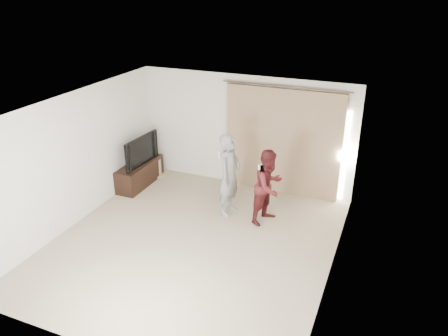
{
  "coord_description": "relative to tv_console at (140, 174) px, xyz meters",
  "views": [
    {
      "loc": [
        3.14,
        -6.13,
        4.59
      ],
      "look_at": [
        0.12,
        1.2,
        1.06
      ],
      "focal_mm": 35.0,
      "sensor_mm": 36.0,
      "label": 1
    }
  ],
  "objects": [
    {
      "name": "ceiling",
      "position": [
        2.27,
        -1.76,
        2.33
      ],
      "size": [
        5.0,
        5.5,
        0.01
      ],
      "primitive_type": "cube",
      "color": "white",
      "rests_on": "wall_back"
    },
    {
      "name": "tv",
      "position": [
        0.0,
        0.0,
        0.61
      ],
      "size": [
        0.23,
        1.19,
        0.68
      ],
      "primitive_type": "imported",
      "rotation": [
        0.0,
        0.0,
        1.51
      ],
      "color": "black",
      "rests_on": "tv_console"
    },
    {
      "name": "wall_left",
      "position": [
        -0.23,
        -1.77,
        1.03
      ],
      "size": [
        0.04,
        5.5,
        2.6
      ],
      "color": "silver",
      "rests_on": "ground"
    },
    {
      "name": "tv_console",
      "position": [
        0.0,
        0.0,
        0.0
      ],
      "size": [
        0.49,
        1.4,
        0.54
      ],
      "primitive_type": "cube",
      "color": "black",
      "rests_on": "ground"
    },
    {
      "name": "floor",
      "position": [
        2.27,
        -1.76,
        -0.27
      ],
      "size": [
        5.5,
        5.5,
        0.0
      ],
      "primitive_type": "plane",
      "color": "tan",
      "rests_on": "ground"
    },
    {
      "name": "person_man",
      "position": [
        2.46,
        -0.46,
        0.6
      ],
      "size": [
        0.48,
        0.67,
        1.73
      ],
      "color": "gray",
      "rests_on": "ground"
    },
    {
      "name": "wall_back",
      "position": [
        2.27,
        0.99,
        1.03
      ],
      "size": [
        5.0,
        0.04,
        2.6
      ],
      "primitive_type": "cube",
      "color": "silver",
      "rests_on": "ground"
    },
    {
      "name": "scratching_post",
      "position": [
        0.17,
        0.53,
        -0.08
      ],
      "size": [
        0.35,
        0.35,
        0.46
      ],
      "color": "tan",
      "rests_on": "ground"
    },
    {
      "name": "curtain",
      "position": [
        3.18,
        0.92,
        0.93
      ],
      "size": [
        2.8,
        0.11,
        2.46
      ],
      "color": "tan",
      "rests_on": "ground"
    },
    {
      "name": "person_woman",
      "position": [
        3.3,
        -0.45,
        0.5
      ],
      "size": [
        0.81,
        0.9,
        1.53
      ],
      "color": "#4F181B",
      "rests_on": "ground"
    }
  ]
}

